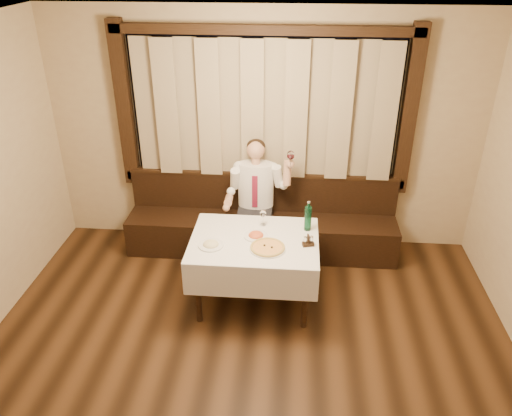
# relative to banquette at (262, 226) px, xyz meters

# --- Properties ---
(room) EXTENTS (5.01, 6.01, 2.81)m
(room) POSITION_rel_banquette_xyz_m (-0.00, -1.75, 1.19)
(room) COLOR black
(room) RESTS_ON ground
(banquette) EXTENTS (3.20, 0.61, 0.94)m
(banquette) POSITION_rel_banquette_xyz_m (0.00, 0.00, 0.00)
(banquette) COLOR black
(banquette) RESTS_ON ground
(dining_table) EXTENTS (1.27, 0.97, 0.76)m
(dining_table) POSITION_rel_banquette_xyz_m (0.00, -1.02, 0.34)
(dining_table) COLOR black
(dining_table) RESTS_ON ground
(pizza) EXTENTS (0.35, 0.35, 0.04)m
(pizza) POSITION_rel_banquette_xyz_m (0.14, -1.19, 0.46)
(pizza) COLOR white
(pizza) RESTS_ON dining_table
(pasta_red) EXTENTS (0.24, 0.24, 0.08)m
(pasta_red) POSITION_rel_banquette_xyz_m (0.01, -0.97, 0.48)
(pasta_red) COLOR white
(pasta_red) RESTS_ON dining_table
(pasta_cream) EXTENTS (0.25, 0.25, 0.08)m
(pasta_cream) POSITION_rel_banquette_xyz_m (-0.41, -1.18, 0.48)
(pasta_cream) COLOR white
(pasta_cream) RESTS_ON dining_table
(green_bottle) EXTENTS (0.07, 0.07, 0.32)m
(green_bottle) POSITION_rel_banquette_xyz_m (0.52, -0.79, 0.58)
(green_bottle) COLOR #125633
(green_bottle) RESTS_ON dining_table
(table_wine_glass) EXTENTS (0.07, 0.07, 0.18)m
(table_wine_glass) POSITION_rel_banquette_xyz_m (0.07, -0.74, 0.58)
(table_wine_glass) COLOR white
(table_wine_glass) RESTS_ON dining_table
(cruet_caddy) EXTENTS (0.12, 0.08, 0.12)m
(cruet_caddy) POSITION_rel_banquette_xyz_m (0.53, -1.10, 0.49)
(cruet_caddy) COLOR black
(cruet_caddy) RESTS_ON dining_table
(seated_man) EXTENTS (0.78, 0.58, 1.41)m
(seated_man) POSITION_rel_banquette_xyz_m (-0.06, -0.09, 0.51)
(seated_man) COLOR black
(seated_man) RESTS_ON ground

